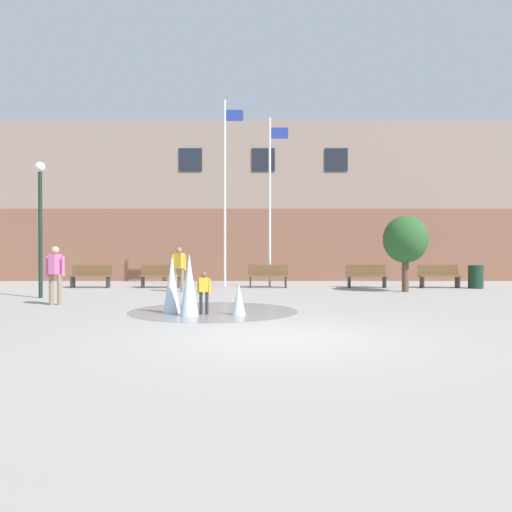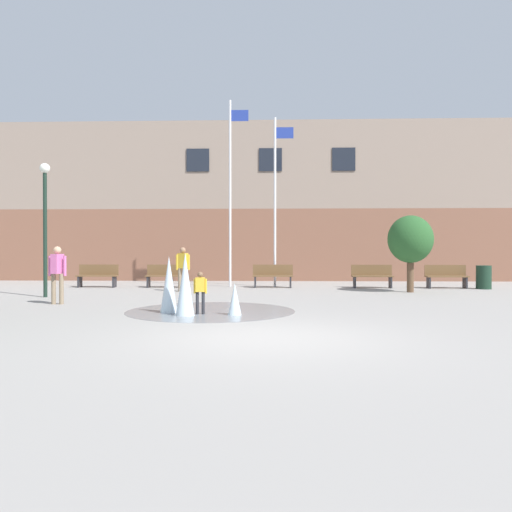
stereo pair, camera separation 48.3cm
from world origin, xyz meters
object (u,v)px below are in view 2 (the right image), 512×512
at_px(teen_by_trashcan, 183,266).
at_px(street_tree_near_building, 410,240).
at_px(park_bench_near_trashcan, 446,276).
at_px(flagpole_left, 231,188).
at_px(park_bench_center, 273,275).
at_px(park_bench_under_left_flagpole, 166,275).
at_px(flagpole_right, 276,196).
at_px(trash_can, 484,277).
at_px(park_bench_far_left, 98,275).
at_px(adult_watching, 57,270).
at_px(child_in_fountain, 200,289).
at_px(park_bench_under_right_flagpole, 372,276).
at_px(lamp_post_left_lane, 45,211).

relative_size(teen_by_trashcan, street_tree_near_building, 0.59).
xyz_separation_m(park_bench_near_trashcan, flagpole_left, (-8.47, 0.65, 3.56)).
xyz_separation_m(park_bench_center, park_bench_near_trashcan, (6.76, -0.18, 0.00)).
relative_size(park_bench_under_left_flagpole, park_bench_center, 1.00).
bearing_deg(park_bench_near_trashcan, flagpole_right, 174.39).
xyz_separation_m(park_bench_under_left_flagpole, trash_can, (12.33, -0.35, -0.03)).
distance_m(park_bench_far_left, trash_can, 15.10).
xyz_separation_m(park_bench_under_left_flagpole, park_bench_near_trashcan, (11.01, -0.06, 0.00)).
xyz_separation_m(park_bench_far_left, street_tree_near_building, (11.88, -1.96, 1.38)).
bearing_deg(trash_can, park_bench_near_trashcan, 167.66).
distance_m(park_bench_under_left_flagpole, flagpole_left, 4.41).
bearing_deg(adult_watching, park_bench_near_trashcan, -52.86).
distance_m(park_bench_near_trashcan, child_in_fountain, 11.75).
height_order(park_bench_far_left, street_tree_near_building, street_tree_near_building).
bearing_deg(park_bench_near_trashcan, park_bench_under_right_flagpole, 177.61).
bearing_deg(park_bench_under_left_flagpole, lamp_post_left_lane, -124.83).
relative_size(park_bench_far_left, child_in_fountain, 1.62).
height_order(park_bench_near_trashcan, lamp_post_left_lane, lamp_post_left_lane).
height_order(child_in_fountain, trash_can, child_in_fountain).
bearing_deg(adult_watching, lamp_post_left_lane, 43.51).
bearing_deg(teen_by_trashcan, trash_can, -145.34).
relative_size(park_bench_under_left_flagpole, street_tree_near_building, 0.59).
bearing_deg(street_tree_near_building, adult_watching, -158.34).
bearing_deg(teen_by_trashcan, park_bench_under_right_flagpole, -137.67).
xyz_separation_m(park_bench_center, lamp_post_left_lane, (-7.18, -4.34, 2.25)).
height_order(park_bench_near_trashcan, teen_by_trashcan, teen_by_trashcan).
bearing_deg(lamp_post_left_lane, adult_watching, -57.69).
relative_size(adult_watching, lamp_post_left_lane, 0.38).
bearing_deg(adult_watching, park_bench_under_right_flagpole, -46.20).
distance_m(teen_by_trashcan, lamp_post_left_lane, 4.90).
bearing_deg(park_bench_under_left_flagpole, adult_watching, -104.99).
distance_m(flagpole_left, lamp_post_left_lane, 7.40).
distance_m(park_bench_under_left_flagpole, park_bench_near_trashcan, 11.01).
xyz_separation_m(park_bench_under_left_flagpole, lamp_post_left_lane, (-2.94, -4.22, 2.25)).
relative_size(park_bench_near_trashcan, street_tree_near_building, 0.59).
distance_m(adult_watching, lamp_post_left_lane, 2.98).
bearing_deg(flagpole_right, park_bench_center, -104.06).
relative_size(park_bench_under_right_flagpole, teen_by_trashcan, 1.01).
relative_size(park_bench_far_left, park_bench_near_trashcan, 1.00).
relative_size(flagpole_left, street_tree_near_building, 2.80).
bearing_deg(flagpole_right, street_tree_near_building, -28.20).
bearing_deg(park_bench_under_left_flagpole, trash_can, -1.64).
bearing_deg(park_bench_center, lamp_post_left_lane, -148.88).
height_order(park_bench_under_left_flagpole, street_tree_near_building, street_tree_near_building).
bearing_deg(trash_can, park_bench_under_right_flagpole, 174.42).
bearing_deg(park_bench_center, flagpole_right, 75.94).
xyz_separation_m(park_bench_near_trashcan, trash_can, (1.32, -0.29, -0.03)).
bearing_deg(adult_watching, flagpole_left, -20.44).
height_order(park_bench_far_left, teen_by_trashcan, teen_by_trashcan).
relative_size(teen_by_trashcan, flagpole_left, 0.21).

